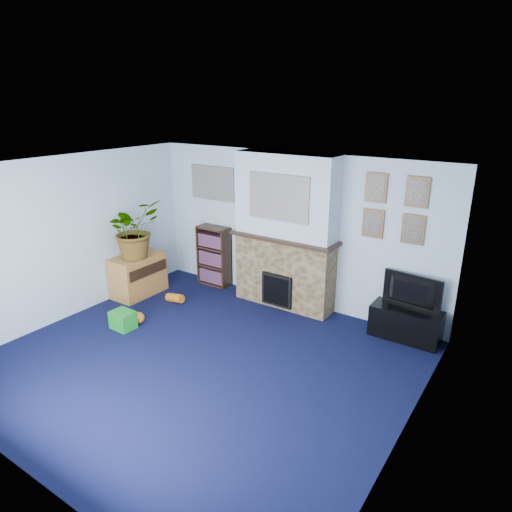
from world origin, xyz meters
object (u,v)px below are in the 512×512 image
Objects in this scene: television at (410,293)px; bookshelf at (214,257)px; sideboard at (138,274)px; tv_stand at (406,323)px.

television is 3.41m from bookshelf.
bookshelf is (-3.41, 0.06, -0.17)m from television.
sideboard is (-0.78, -1.07, -0.15)m from bookshelf.
bookshelf is at bearing 5.21° from television.
television is at bearing 90.00° from tv_stand.
tv_stand is 0.89× the size of bookshelf.
tv_stand is at bearing 13.30° from sideboard.
bookshelf reaches higher than sideboard.
television is 4.32m from sideboard.
bookshelf reaches higher than tv_stand.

